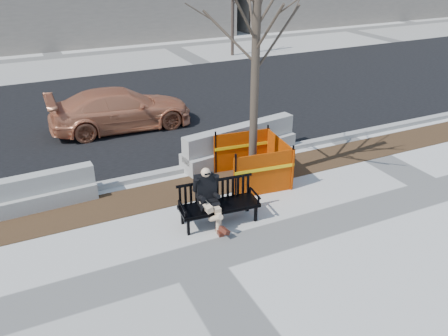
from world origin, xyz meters
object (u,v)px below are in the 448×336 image
at_px(sedan, 123,128).
at_px(jersey_barrier_right, 240,159).
at_px(tree_fence, 252,181).
at_px(jersey_barrier_left, 33,208).
at_px(bench, 219,222).
at_px(seated_man, 208,223).

distance_m(sedan, jersey_barrier_right, 4.27).
xyz_separation_m(tree_fence, jersey_barrier_right, (0.33, 1.27, 0.00)).
xyz_separation_m(tree_fence, sedan, (-1.93, 4.90, 0.00)).
height_order(jersey_barrier_left, jersey_barrier_right, jersey_barrier_right).
xyz_separation_m(bench, seated_man, (-0.23, 0.07, 0.00)).
bearing_deg(sedan, jersey_barrier_left, 144.35).
bearing_deg(jersey_barrier_left, seated_man, -36.86).
distance_m(bench, tree_fence, 2.03).
bearing_deg(bench, tree_fence, 46.72).
bearing_deg(bench, sedan, 98.81).
height_order(bench, jersey_barrier_right, jersey_barrier_right).
height_order(bench, jersey_barrier_left, bench).
bearing_deg(jersey_barrier_right, jersey_barrier_left, 174.83).
xyz_separation_m(bench, sedan, (-0.41, 6.25, 0.00)).
xyz_separation_m(sedan, jersey_barrier_right, (2.26, -3.62, 0.00)).
relative_size(sedan, jersey_barrier_left, 1.55).
height_order(seated_man, jersey_barrier_right, seated_man).
bearing_deg(sedan, bench, -174.42).
distance_m(sedan, jersey_barrier_left, 5.00).
bearing_deg(jersey_barrier_left, tree_fence, -12.98).
distance_m(seated_man, sedan, 6.19).
distance_m(tree_fence, jersey_barrier_left, 5.06).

